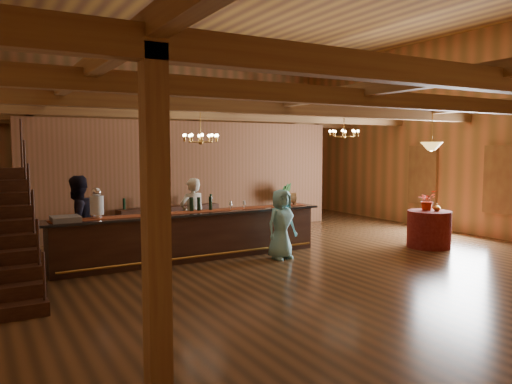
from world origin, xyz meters
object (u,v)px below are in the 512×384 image
backbar_shelf (170,221)px  floor_plant (281,205)px  beverage_dispenser (97,204)px  guest (281,224)px  raffle_drum (290,198)px  tasting_bar (192,236)px  chandelier_left (201,138)px  bartender (192,216)px  round_table (429,229)px  chandelier_right (344,133)px  pendant_lamp (432,146)px  staff_second (77,220)px

backbar_shelf → floor_plant: (3.46, -0.14, 0.27)m
beverage_dispenser → guest: bearing=-13.8°
floor_plant → raffle_drum: bearing=-119.0°
tasting_bar → chandelier_left: bearing=53.9°
backbar_shelf → bartender: bearing=-103.4°
tasting_bar → bartender: size_ratio=3.59×
beverage_dispenser → chandelier_left: bearing=17.1°
tasting_bar → beverage_dispenser: (-1.95, 0.01, 0.78)m
raffle_drum → floor_plant: size_ratio=0.26×
beverage_dispenser → floor_plant: (5.98, 2.83, -0.63)m
backbar_shelf → bartender: (-0.30, -2.34, 0.45)m
floor_plant → bartender: bearing=-149.7°
round_table → chandelier_right: size_ratio=1.26×
chandelier_right → backbar_shelf: bearing=156.7°
guest → pendant_lamp: bearing=-19.5°
floor_plant → chandelier_right: bearing=-62.1°
round_table → guest: bearing=169.4°
guest → raffle_drum: bearing=39.2°
raffle_drum → bartender: bearing=163.7°
raffle_drum → round_table: raffle_drum is taller
tasting_bar → chandelier_left: size_ratio=7.59×
bartender → staff_second: size_ratio=0.93×
pendant_lamp → bartender: (-5.13, 2.21, -1.56)m
tasting_bar → guest: guest is taller
beverage_dispenser → pendant_lamp: (7.34, -1.58, 1.11)m
staff_second → bartender: bearing=145.5°
round_table → chandelier_left: (-4.85, 2.35, 2.16)m
chandelier_right → floor_plant: chandelier_right is taller
beverage_dispenser → backbar_shelf: beverage_dispenser is taller
chandelier_left → staff_second: (-2.75, -0.08, -1.69)m
chandelier_right → bartender: size_ratio=0.47×
backbar_shelf → round_table: round_table is taller
beverage_dispenser → floor_plant: bearing=25.3°
staff_second → round_table: bearing=130.2°
raffle_drum → guest: 1.25m
staff_second → guest: staff_second is taller
pendant_lamp → guest: pendant_lamp is taller
tasting_bar → pendant_lamp: size_ratio=6.75×
raffle_drum → pendant_lamp: 3.55m
beverage_dispenser → staff_second: size_ratio=0.33×
bartender → pendant_lamp: bearing=148.8°
raffle_drum → bartender: 2.31m
floor_plant → guest: bearing=-122.4°
tasting_bar → floor_plant: size_ratio=4.58×
raffle_drum → chandelier_left: size_ratio=0.43×
chandelier_left → floor_plant: 4.48m
beverage_dispenser → bartender: 2.35m
beverage_dispenser → raffle_drum: (4.40, -0.02, -0.11)m
backbar_shelf → bartender: bartender is taller
staff_second → guest: bearing=124.8°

